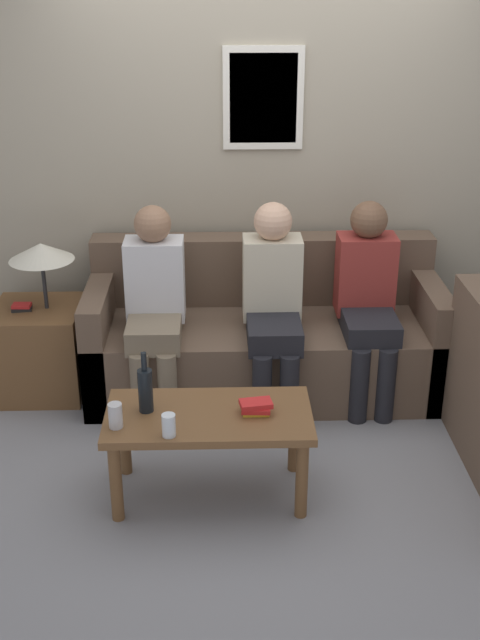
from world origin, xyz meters
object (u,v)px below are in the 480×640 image
Objects in this scene: person_left at (154,301)px; person_right at (368,295)px; wine_bottle at (145,389)px; coffee_table at (209,426)px; couch_main at (264,338)px; person_middle at (273,299)px; drinking_glass at (169,425)px.

person_right is at bearing 2.21° from person_left.
coffee_table is at bearing -6.21° from wine_bottle.
couch_main is 0.41m from person_middle.
person_middle is at bearing -174.04° from person_right.
coffee_table is at bearing 47.48° from drinking_glass.
wine_bottle is at bearing -88.98° from person_left.
coffee_table is 0.29m from drinking_glass.
person_right is (0.56, 0.06, -0.01)m from person_middle.
person_left reaches higher than wine_bottle.
drinking_glass is at bearing -62.04° from wine_bottle.
coffee_table is at bearing -133.09° from person_right.
couch_main is 1.44m from drinking_glass.
person_right is at bearing 47.00° from drinking_glass.
wine_bottle reaches higher than coffee_table.
couch_main is 19.46× the size of drinking_glass.
wine_bottle is 0.26× the size of person_right.
wine_bottle is 0.26× the size of person_middle.
person_middle reaches higher than drinking_glass.
wine_bottle is at bearing -141.98° from person_right.
person_left is at bearing -177.79° from person_right.
drinking_glass is 0.09× the size of person_left.
couch_main reaches higher than drinking_glass.
person_middle is (0.67, 0.90, 0.08)m from wine_bottle.
person_left is 1.25m from person_right.
person_left is (-0.02, 0.91, 0.08)m from wine_bottle.
wine_bottle is (-0.30, 0.03, 0.19)m from coffee_table.
wine_bottle is at bearing 117.96° from drinking_glass.
person_middle is (0.37, 0.93, 0.28)m from coffee_table.
person_middle is (0.68, -0.01, 0.01)m from person_left.
coffee_table is 0.36m from wine_bottle.
couch_main is 0.76m from person_left.
person_middle is at bearing -80.16° from couch_main.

